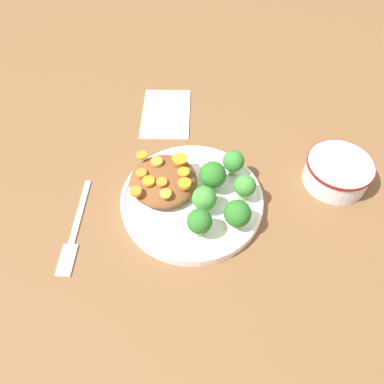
{
  "coord_description": "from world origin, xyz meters",
  "views": [
    {
      "loc": [
        0.38,
        0.03,
        0.53
      ],
      "look_at": [
        0.0,
        0.0,
        0.03
      ],
      "focal_mm": 35.0,
      "sensor_mm": 36.0,
      "label": 1
    }
  ],
  "objects_px": {
    "plate": "(192,199)",
    "napkin": "(166,113)",
    "fork": "(74,234)",
    "dip_bowl": "(338,171)"
  },
  "relations": [
    {
      "from": "dip_bowl",
      "to": "fork",
      "type": "relative_size",
      "value": 0.62
    },
    {
      "from": "fork",
      "to": "napkin",
      "type": "bearing_deg",
      "value": 157.53
    },
    {
      "from": "dip_bowl",
      "to": "fork",
      "type": "xyz_separation_m",
      "value": [
        0.16,
        -0.44,
        -0.02
      ]
    },
    {
      "from": "plate",
      "to": "dip_bowl",
      "type": "height_order",
      "value": "dip_bowl"
    },
    {
      "from": "plate",
      "to": "napkin",
      "type": "relative_size",
      "value": 1.53
    },
    {
      "from": "dip_bowl",
      "to": "fork",
      "type": "distance_m",
      "value": 0.47
    },
    {
      "from": "fork",
      "to": "napkin",
      "type": "relative_size",
      "value": 1.17
    },
    {
      "from": "plate",
      "to": "fork",
      "type": "xyz_separation_m",
      "value": [
        0.08,
        -0.19,
        -0.01
      ]
    },
    {
      "from": "dip_bowl",
      "to": "plate",
      "type": "bearing_deg",
      "value": -73.86
    },
    {
      "from": "dip_bowl",
      "to": "napkin",
      "type": "distance_m",
      "value": 0.36
    }
  ]
}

